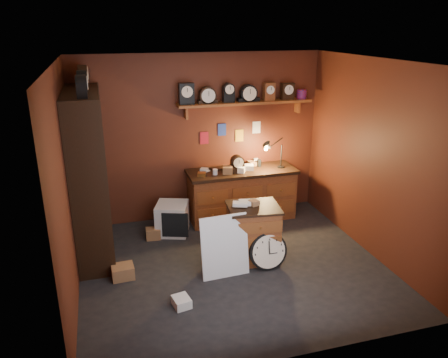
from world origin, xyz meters
TOP-DOWN VIEW (x-y plane):
  - floor at (0.00, 0.00)m, footprint 4.00×4.00m
  - room_shell at (0.04, 0.11)m, footprint 4.02×3.62m
  - shelving_unit at (-1.79, 0.98)m, footprint 0.47×1.60m
  - workbench at (0.61, 1.47)m, footprint 1.79×0.66m
  - low_cabinet at (0.33, 0.13)m, footprint 0.76×0.66m
  - big_round_clock at (0.44, -0.17)m, footprint 0.52×0.17m
  - white_panel at (-0.16, -0.16)m, footprint 0.64×0.21m
  - mini_fridge at (-0.61, 1.22)m, footprint 0.60×0.62m
  - floor_box_a at (-1.45, 0.12)m, footprint 0.29×0.25m
  - floor_box_b at (-0.84, -0.68)m, footprint 0.22×0.25m
  - floor_box_c at (-0.93, 1.12)m, footprint 0.23×0.20m

SIDE VIEW (x-z plane):
  - floor at x=0.00m, z-range 0.00..0.00m
  - white_panel at x=-0.16m, z-range -0.42..0.42m
  - floor_box_b at x=-0.84m, z-range 0.00..0.11m
  - floor_box_c at x=-0.93m, z-range 0.00..0.16m
  - floor_box_a at x=-1.45m, z-range 0.00..0.17m
  - mini_fridge at x=-0.61m, z-range 0.00..0.49m
  - big_round_clock at x=0.44m, z-range -0.01..0.52m
  - low_cabinet at x=0.33m, z-range -0.01..0.87m
  - workbench at x=0.61m, z-range -0.21..1.15m
  - shelving_unit at x=-1.79m, z-range -0.03..2.54m
  - room_shell at x=0.04m, z-range 0.37..3.08m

